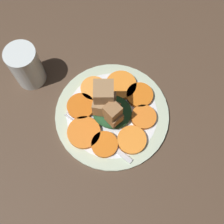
{
  "coord_description": "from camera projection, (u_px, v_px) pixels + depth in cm",
  "views": [
    {
      "loc": [
        7.29,
        -23.67,
        67.37
      ],
      "look_at": [
        0.0,
        0.0,
        4.1
      ],
      "focal_mm": 45.0,
      "sensor_mm": 36.0,
      "label": 1
    }
  ],
  "objects": [
    {
      "name": "carrot_slice_4",
      "position": [
        94.0,
        89.0,
        0.71
      ],
      "size": [
        6.61,
        6.61,
        1.23
      ],
      "primitive_type": "cylinder",
      "color": "#F9953A",
      "rests_on": "plate"
    },
    {
      "name": "carrot_slice_5",
      "position": [
        81.0,
        107.0,
        0.69
      ],
      "size": [
        6.84,
        6.84,
        1.23
      ],
      "primitive_type": "cylinder",
      "color": "#D76215",
      "rests_on": "plate"
    },
    {
      "name": "carrot_slice_0",
      "position": [
        132.0,
        140.0,
        0.66
      ],
      "size": [
        6.85,
        6.85,
        1.23
      ],
      "primitive_type": "cylinder",
      "color": "orange",
      "rests_on": "plate"
    },
    {
      "name": "center_pile",
      "position": [
        109.0,
        107.0,
        0.65
      ],
      "size": [
        9.74,
        8.83,
        11.31
      ],
      "color": "#1E4723",
      "rests_on": "plate"
    },
    {
      "name": "carrot_slice_3",
      "position": [
        120.0,
        85.0,
        0.71
      ],
      "size": [
        7.82,
        7.82,
        1.23
      ],
      "primitive_type": "cylinder",
      "color": "orange",
      "rests_on": "plate"
    },
    {
      "name": "table_slab",
      "position": [
        112.0,
        116.0,
        0.71
      ],
      "size": [
        120.0,
        120.0,
        2.0
      ],
      "primitive_type": "cube",
      "color": "#4C3828",
      "rests_on": "ground"
    },
    {
      "name": "carrot_slice_2",
      "position": [
        140.0,
        95.0,
        0.7
      ],
      "size": [
        6.65,
        6.65,
        1.23
      ],
      "primitive_type": "cylinder",
      "color": "orange",
      "rests_on": "plate"
    },
    {
      "name": "plate",
      "position": [
        112.0,
        114.0,
        0.69
      ],
      "size": [
        28.05,
        28.05,
        1.05
      ],
      "color": "beige",
      "rests_on": "table_slab"
    },
    {
      "name": "carrot_slice_1",
      "position": [
        144.0,
        117.0,
        0.68
      ],
      "size": [
        6.12,
        6.12,
        1.23
      ],
      "primitive_type": "cylinder",
      "color": "orange",
      "rests_on": "plate"
    },
    {
      "name": "fork",
      "position": [
        97.0,
        135.0,
        0.67
      ],
      "size": [
        18.99,
        8.91,
        0.4
      ],
      "rotation": [
        0.0,
        0.0,
        -0.38
      ],
      "color": "silver",
      "rests_on": "plate"
    },
    {
      "name": "water_glass",
      "position": [
        26.0,
        66.0,
        0.68
      ],
      "size": [
        7.52,
        7.52,
        11.46
      ],
      "color": "silver",
      "rests_on": "table_slab"
    },
    {
      "name": "carrot_slice_6",
      "position": [
        84.0,
        133.0,
        0.66
      ],
      "size": [
        7.9,
        7.9,
        1.23
      ],
      "primitive_type": "cylinder",
      "color": "orange",
      "rests_on": "plate"
    },
    {
      "name": "carrot_slice_7",
      "position": [
        105.0,
        144.0,
        0.65
      ],
      "size": [
        6.22,
        6.22,
        1.23
      ],
      "primitive_type": "cylinder",
      "color": "orange",
      "rests_on": "plate"
    }
  ]
}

